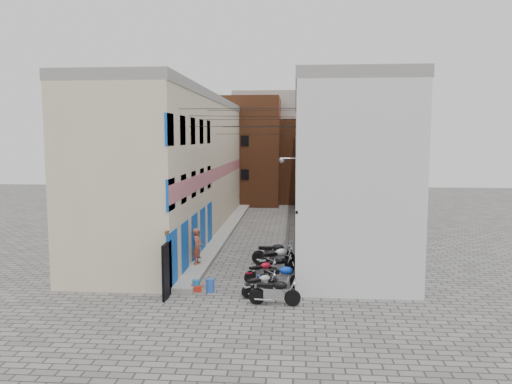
% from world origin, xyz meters
% --- Properties ---
extents(ground, '(90.00, 90.00, 0.00)m').
position_xyz_m(ground, '(0.00, 0.00, 0.00)').
color(ground, '#595754').
rests_on(ground, ground).
extents(plinth, '(0.90, 26.00, 0.25)m').
position_xyz_m(plinth, '(-2.05, 13.00, 0.12)').
color(plinth, gray).
rests_on(plinth, ground).
extents(building_left, '(5.10, 27.00, 9.00)m').
position_xyz_m(building_left, '(-4.98, 12.95, 4.50)').
color(building_left, beige).
rests_on(building_left, ground).
extents(building_right, '(5.94, 26.00, 9.00)m').
position_xyz_m(building_right, '(5.00, 13.00, 4.51)').
color(building_right, silver).
rests_on(building_right, ground).
extents(building_far_brick_left, '(6.00, 6.00, 10.00)m').
position_xyz_m(building_far_brick_left, '(-2.00, 28.00, 5.00)').
color(building_far_brick_left, brown).
rests_on(building_far_brick_left, ground).
extents(building_far_brick_right, '(5.00, 6.00, 8.00)m').
position_xyz_m(building_far_brick_right, '(3.00, 30.00, 4.00)').
color(building_far_brick_right, brown).
rests_on(building_far_brick_right, ground).
extents(building_far_concrete, '(8.00, 5.00, 11.00)m').
position_xyz_m(building_far_concrete, '(0.00, 34.00, 5.50)').
color(building_far_concrete, gray).
rests_on(building_far_concrete, ground).
extents(far_shopfront, '(2.00, 0.30, 2.40)m').
position_xyz_m(far_shopfront, '(0.00, 25.20, 1.20)').
color(far_shopfront, black).
rests_on(far_shopfront, ground).
extents(overhead_wires, '(5.80, 13.02, 1.32)m').
position_xyz_m(overhead_wires, '(0.00, 7.64, 7.12)').
color(overhead_wires, black).
rests_on(overhead_wires, ground).
extents(motorcycle_a, '(2.01, 0.75, 1.14)m').
position_xyz_m(motorcycle_a, '(1.74, -0.95, 0.57)').
color(motorcycle_a, black).
rests_on(motorcycle_a, ground).
extents(motorcycle_b, '(1.71, 1.44, 1.00)m').
position_xyz_m(motorcycle_b, '(1.14, 0.14, 0.50)').
color(motorcycle_b, '#9A9B9F').
rests_on(motorcycle_b, ground).
extents(motorcycle_c, '(2.11, 0.84, 1.19)m').
position_xyz_m(motorcycle_c, '(1.90, 1.01, 0.60)').
color(motorcycle_c, '#0C39C0').
rests_on(motorcycle_c, ground).
extents(motorcycle_d, '(1.74, 1.43, 1.00)m').
position_xyz_m(motorcycle_d, '(1.05, 2.13, 0.50)').
color(motorcycle_d, '#AA0C24').
rests_on(motorcycle_d, ground).
extents(motorcycle_e, '(1.70, 1.41, 0.98)m').
position_xyz_m(motorcycle_e, '(1.75, 3.08, 0.49)').
color(motorcycle_e, black).
rests_on(motorcycle_e, ground).
extents(motorcycle_f, '(2.19, 1.78, 1.26)m').
position_xyz_m(motorcycle_f, '(1.64, 3.98, 0.63)').
color(motorcycle_f, silver).
rests_on(motorcycle_f, ground).
extents(motorcycle_g, '(2.17, 0.72, 1.25)m').
position_xyz_m(motorcycle_g, '(1.42, 5.13, 0.62)').
color(motorcycle_g, black).
rests_on(motorcycle_g, ground).
extents(person_a, '(0.48, 0.67, 1.73)m').
position_xyz_m(person_a, '(-2.17, 3.93, 1.11)').
color(person_a, '#954936').
rests_on(person_a, plinth).
extents(person_b, '(0.80, 0.87, 1.44)m').
position_xyz_m(person_b, '(-2.35, 4.99, 0.97)').
color(person_b, '#31384A').
rests_on(person_b, plinth).
extents(water_jug_near, '(0.41, 0.41, 0.53)m').
position_xyz_m(water_jug_near, '(-0.96, 0.50, 0.27)').
color(water_jug_near, blue).
rests_on(water_jug_near, ground).
extents(water_jug_far, '(0.40, 0.40, 0.47)m').
position_xyz_m(water_jug_far, '(-1.55, 0.50, 0.24)').
color(water_jug_far, '#2169A5').
rests_on(water_jug_far, ground).
extents(red_crate, '(0.47, 0.41, 0.25)m').
position_xyz_m(red_crate, '(-1.55, 0.50, 0.13)').
color(red_crate, red).
rests_on(red_crate, ground).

